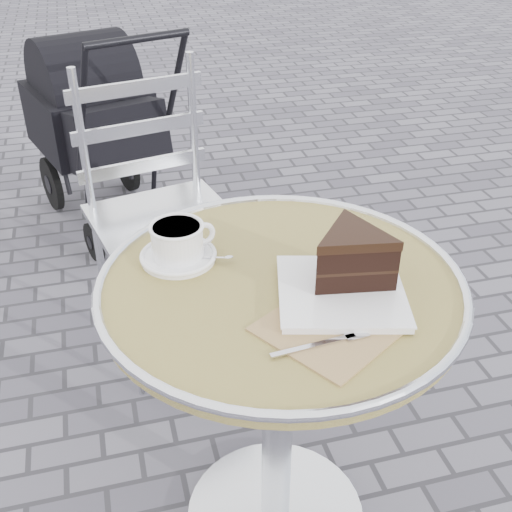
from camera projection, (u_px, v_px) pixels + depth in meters
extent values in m
cylinder|color=silver|center=(278.00, 416.00, 1.43)|extent=(0.07, 0.07, 0.67)
cylinder|color=tan|center=(281.00, 288.00, 1.25)|extent=(0.70, 0.70, 0.03)
torus|color=silver|center=(281.00, 282.00, 1.24)|extent=(0.72, 0.72, 0.02)
cylinder|color=white|center=(179.00, 257.00, 1.30)|extent=(0.15, 0.15, 0.01)
cylinder|color=white|center=(177.00, 241.00, 1.28)|extent=(0.12, 0.12, 0.07)
torus|color=white|center=(203.00, 234.00, 1.30)|extent=(0.05, 0.02, 0.05)
cylinder|color=beige|center=(176.00, 228.00, 1.27)|extent=(0.09, 0.09, 0.01)
cube|color=#9D7A56|center=(329.00, 328.00, 1.11)|extent=(0.28, 0.28, 0.00)
cube|color=white|center=(341.00, 293.00, 1.19)|extent=(0.28, 0.28, 0.01)
cylinder|color=silver|center=(136.00, 334.00, 1.88)|extent=(0.03, 0.03, 0.47)
cylinder|color=silver|center=(244.00, 302.00, 2.02)|extent=(0.03, 0.03, 0.47)
cylinder|color=silver|center=(103.00, 274.00, 2.15)|extent=(0.03, 0.03, 0.47)
cylinder|color=silver|center=(200.00, 249.00, 2.28)|extent=(0.03, 0.03, 0.47)
cube|color=silver|center=(165.00, 222.00, 1.95)|extent=(0.50, 0.50, 0.02)
cube|color=black|center=(103.00, 132.00, 2.72)|extent=(0.54, 0.68, 0.36)
cylinder|color=black|center=(137.00, 39.00, 2.12)|extent=(0.37, 0.14, 0.03)
cylinder|color=black|center=(94.00, 241.00, 2.63)|extent=(0.08, 0.16, 0.16)
cylinder|color=black|center=(176.00, 218.00, 2.80)|extent=(0.08, 0.16, 0.16)
cylinder|color=black|center=(52.00, 184.00, 2.99)|extent=(0.10, 0.25, 0.25)
cylinder|color=black|center=(127.00, 166.00, 3.16)|extent=(0.10, 0.25, 0.25)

